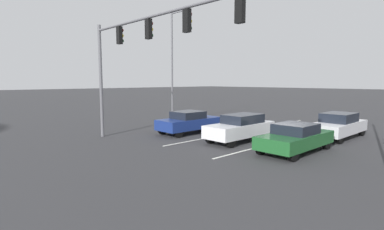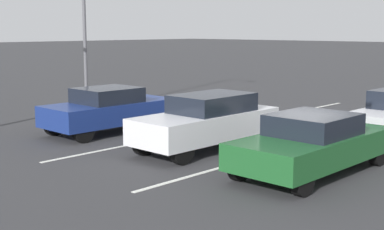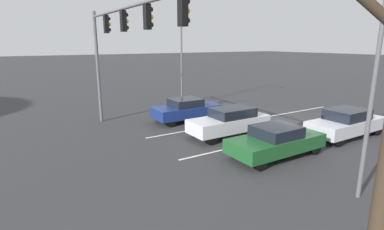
% 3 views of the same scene
% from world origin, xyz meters
% --- Properties ---
extents(ground_plane, '(240.00, 240.00, 0.00)m').
position_xyz_m(ground_plane, '(0.00, 0.00, 0.00)').
color(ground_plane, '#333335').
extents(lane_stripe_left_divider, '(0.12, 15.23, 0.01)m').
position_xyz_m(lane_stripe_left_divider, '(-1.80, 1.62, 0.01)').
color(lane_stripe_left_divider, silver).
rests_on(lane_stripe_left_divider, ground_plane).
extents(lane_stripe_center_divider, '(0.12, 15.23, 0.01)m').
position_xyz_m(lane_stripe_center_divider, '(1.80, 1.62, 0.01)').
color(lane_stripe_center_divider, silver).
rests_on(lane_stripe_center_divider, ground_plane).
extents(car_white_midlane_front, '(1.71, 4.55, 1.55)m').
position_xyz_m(car_white_midlane_front, '(-0.18, 5.14, 0.81)').
color(car_white_midlane_front, silver).
rests_on(car_white_midlane_front, ground_plane).
extents(car_darkgreen_leftlane_front, '(1.89, 4.52, 1.40)m').
position_xyz_m(car_darkgreen_leftlane_front, '(-3.64, 5.30, 0.71)').
color(car_darkgreen_leftlane_front, '#1E5928').
rests_on(car_darkgreen_leftlane_front, ground_plane).
extents(car_navy_rightlane_front, '(1.85, 4.39, 1.47)m').
position_xyz_m(car_navy_rightlane_front, '(3.82, 5.47, 0.76)').
color(car_navy_rightlane_front, navy).
rests_on(car_navy_rightlane_front, ground_plane).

